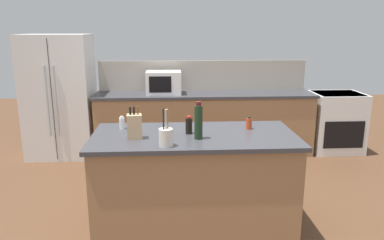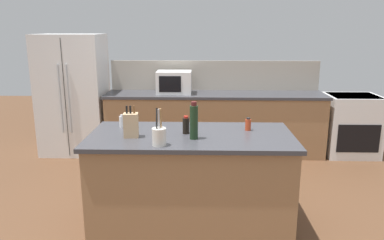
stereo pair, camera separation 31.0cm
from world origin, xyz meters
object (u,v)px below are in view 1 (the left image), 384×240
soy_sauce_bottle (189,125)px  refrigerator (60,96)px  wine_bottle (198,121)px  salt_shaker (122,123)px  utensil_crock (166,137)px  microwave (164,83)px  spice_jar_paprika (249,123)px  range_oven (336,122)px  knife_block (135,126)px

soy_sauce_bottle → refrigerator: bearing=129.3°
wine_bottle → salt_shaker: bearing=152.6°
wine_bottle → salt_shaker: size_ratio=2.66×
utensil_crock → wine_bottle: size_ratio=0.95×
microwave → spice_jar_paprika: size_ratio=4.15×
range_oven → spice_jar_paprika: 2.78m
range_oven → salt_shaker: salt_shaker is taller
range_oven → knife_block: 3.75m
knife_block → soy_sauce_bottle: knife_block is taller
wine_bottle → soy_sauce_bottle: size_ratio=2.00×
range_oven → knife_block: knife_block is taller
wine_bottle → spice_jar_paprika: wine_bottle is taller
refrigerator → salt_shaker: size_ratio=14.26×
soy_sauce_bottle → knife_block: bearing=-165.5°
salt_shaker → wine_bottle: bearing=-27.4°
range_oven → spice_jar_paprika: bearing=-131.7°
range_oven → spice_jar_paprika: (-1.82, -2.04, 0.53)m
salt_shaker → refrigerator: bearing=120.2°
utensil_crock → spice_jar_paprika: 0.95m
wine_bottle → soy_sauce_bottle: 0.20m
range_oven → wine_bottle: bearing=-135.0°
refrigerator → spice_jar_paprika: 3.19m
soy_sauce_bottle → spice_jar_paprika: size_ratio=1.36×
salt_shaker → spice_jar_paprika: salt_shaker is taller
refrigerator → microwave: refrigerator is taller
refrigerator → salt_shaker: 2.33m
knife_block → soy_sauce_bottle: 0.51m
knife_block → range_oven: bearing=33.0°
salt_shaker → soy_sauce_bottle: bearing=-17.9°
range_oven → microwave: bearing=180.0°
salt_shaker → spice_jar_paprika: bearing=-3.5°
microwave → spice_jar_paprika: 2.22m
refrigerator → soy_sauce_bottle: 2.87m
wine_bottle → range_oven: bearing=45.0°
spice_jar_paprika → refrigerator: bearing=139.1°
wine_bottle → microwave: bearing=98.4°
soy_sauce_bottle → spice_jar_paprika: bearing=12.5°
microwave → salt_shaker: size_ratio=4.04×
salt_shaker → spice_jar_paprika: (1.24, -0.08, -0.00)m
microwave → utensil_crock: microwave is taller
refrigerator → soy_sauce_bottle: (1.82, -2.22, 0.12)m
utensil_crock → salt_shaker: 0.72m
knife_block → wine_bottle: (0.57, -0.04, 0.05)m
microwave → soy_sauce_bottle: size_ratio=3.04×
microwave → wine_bottle: 2.36m
microwave → wine_bottle: size_ratio=1.52×
microwave → knife_block: microwave is taller
microwave → utensil_crock: 2.54m
soy_sauce_bottle → wine_bottle: bearing=-65.2°
knife_block → salt_shaker: 0.37m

